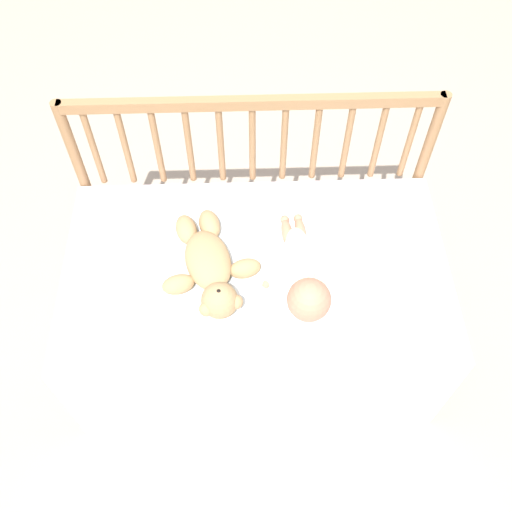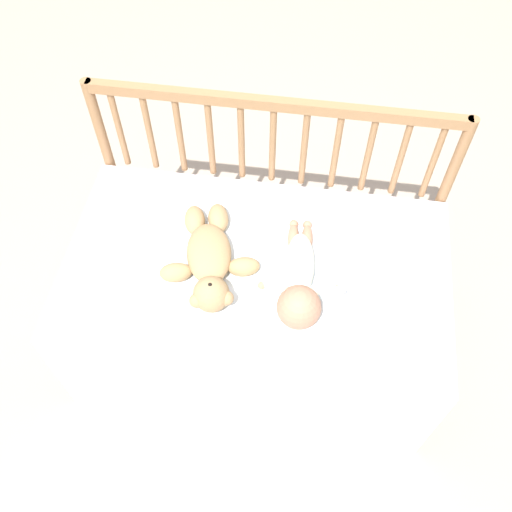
# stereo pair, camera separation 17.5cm
# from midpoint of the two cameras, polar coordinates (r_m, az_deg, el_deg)

# --- Properties ---
(ground_plane) EXTENTS (12.00, 12.00, 0.00)m
(ground_plane) POSITION_cam_midpoint_polar(r_m,az_deg,el_deg) (2.25, 2.25, -8.36)
(ground_plane) COLOR tan
(crib_mattress) EXTENTS (1.22, 0.71, 0.51)m
(crib_mattress) POSITION_cam_midpoint_polar(r_m,az_deg,el_deg) (2.02, 2.49, -5.20)
(crib_mattress) COLOR silver
(crib_mattress) RESTS_ON ground_plane
(crib_rail) EXTENTS (1.22, 0.04, 0.87)m
(crib_rail) POSITION_cam_midpoint_polar(r_m,az_deg,el_deg) (1.96, 4.23, 9.65)
(crib_rail) COLOR #997047
(crib_rail) RESTS_ON ground_plane
(blanket) EXTENTS (0.79, 0.52, 0.01)m
(blanket) POSITION_cam_midpoint_polar(r_m,az_deg,el_deg) (1.80, 2.82, -1.30)
(blanket) COLOR white
(blanket) RESTS_ON crib_mattress
(teddy_bear) EXTENTS (0.32, 0.42, 0.11)m
(teddy_bear) POSITION_cam_midpoint_polar(r_m,az_deg,el_deg) (1.76, -1.90, -0.63)
(teddy_bear) COLOR tan
(teddy_bear) RESTS_ON crib_mattress
(baby) EXTENTS (0.28, 0.42, 0.13)m
(baby) POSITION_cam_midpoint_polar(r_m,az_deg,el_deg) (1.72, 7.27, -3.02)
(baby) COLOR #EAEACC
(baby) RESTS_ON crib_mattress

